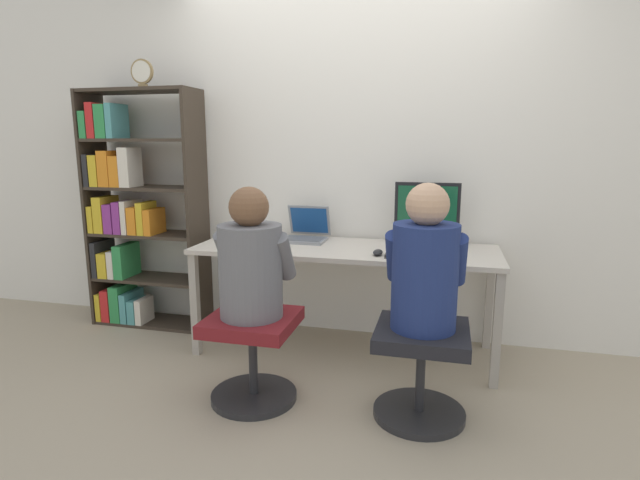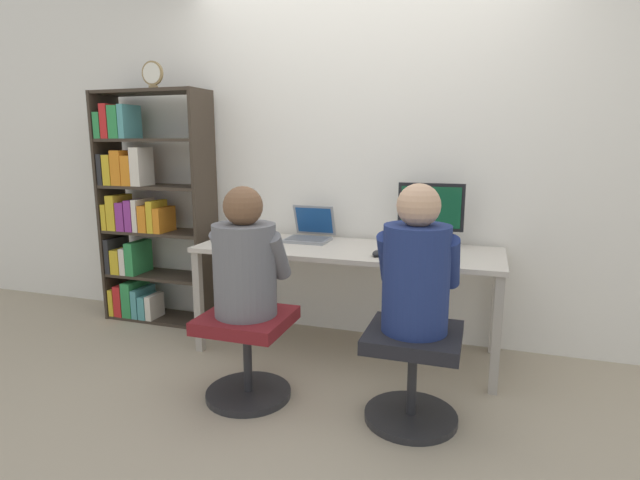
{
  "view_description": "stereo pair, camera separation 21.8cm",
  "coord_description": "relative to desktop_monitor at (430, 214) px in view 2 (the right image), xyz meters",
  "views": [
    {
      "loc": [
        0.63,
        -2.81,
        1.4
      ],
      "look_at": [
        -0.12,
        0.14,
        0.8
      ],
      "focal_mm": 28.0,
      "sensor_mm": 36.0,
      "label": 1
    },
    {
      "loc": [
        0.84,
        -2.75,
        1.4
      ],
      "look_at": [
        -0.12,
        0.14,
        0.8
      ],
      "focal_mm": 28.0,
      "sensor_mm": 36.0,
      "label": 2
    }
  ],
  "objects": [
    {
      "name": "ground_plane",
      "position": [
        -0.51,
        -0.52,
        -0.94
      ],
      "size": [
        14.0,
        14.0,
        0.0
      ],
      "primitive_type": "plane",
      "color": "tan"
    },
    {
      "name": "wall_back",
      "position": [
        -0.51,
        0.22,
        0.36
      ],
      "size": [
        10.0,
        0.05,
        2.6
      ],
      "color": "white",
      "rests_on": "ground_plane"
    },
    {
      "name": "desk",
      "position": [
        -0.51,
        -0.18,
        -0.29
      ],
      "size": [
        1.98,
        0.67,
        0.72
      ],
      "color": "beige",
      "rests_on": "ground_plane"
    },
    {
      "name": "desktop_monitor",
      "position": [
        0.0,
        0.0,
        0.0
      ],
      "size": [
        0.42,
        0.19,
        0.42
      ],
      "color": "black",
      "rests_on": "desk"
    },
    {
      "name": "laptop",
      "position": [
        -0.83,
        -0.01,
        -0.17
      ],
      "size": [
        0.3,
        0.31,
        0.24
      ],
      "color": "gray",
      "rests_on": "desk"
    },
    {
      "name": "keyboard",
      "position": [
        -0.02,
        -0.37,
        -0.21
      ],
      "size": [
        0.4,
        0.14,
        0.03
      ],
      "color": "#232326",
      "rests_on": "desk"
    },
    {
      "name": "computer_mouse_by_keyboard",
      "position": [
        -0.27,
        -0.36,
        -0.2
      ],
      "size": [
        0.06,
        0.11,
        0.03
      ],
      "color": "black",
      "rests_on": "desk"
    },
    {
      "name": "office_chair_left",
      "position": [
        0.03,
        -0.9,
        -0.65
      ],
      "size": [
        0.47,
        0.47,
        0.49
      ],
      "color": "#262628",
      "rests_on": "ground_plane"
    },
    {
      "name": "office_chair_right",
      "position": [
        -0.87,
        -0.95,
        -0.65
      ],
      "size": [
        0.47,
        0.47,
        0.49
      ],
      "color": "#262628",
      "rests_on": "ground_plane"
    },
    {
      "name": "person_at_monitor",
      "position": [
        0.03,
        -0.9,
        -0.14
      ],
      "size": [
        0.4,
        0.35,
        0.73
      ],
      "color": "navy",
      "rests_on": "office_chair_left"
    },
    {
      "name": "person_at_laptop",
      "position": [
        -0.87,
        -0.94,
        -0.16
      ],
      "size": [
        0.41,
        0.35,
        0.7
      ],
      "color": "slate",
      "rests_on": "office_chair_right"
    },
    {
      "name": "bookshelf",
      "position": [
        -2.21,
        -0.05,
        -0.1
      ],
      "size": [
        0.89,
        0.32,
        1.78
      ],
      "color": "#382D23",
      "rests_on": "ground_plane"
    },
    {
      "name": "desk_clock",
      "position": [
        -1.97,
        -0.12,
        0.94
      ],
      "size": [
        0.17,
        0.03,
        0.19
      ],
      "color": "olive",
      "rests_on": "bookshelf"
    }
  ]
}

